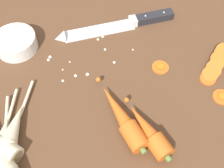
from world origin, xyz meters
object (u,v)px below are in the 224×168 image
Objects in this scene: whole_carrot at (123,118)px; parsnip_front at (3,142)px; prep_bowl at (16,42)px; parsnip_back at (12,134)px; carrot_slice_stray_mid at (222,97)px; carrot_slice_stray_near at (160,67)px; chefs_knife at (113,26)px; parsnip_mid_right at (5,161)px; carrot_slice_stack at (216,64)px; whole_carrot_second at (149,132)px.

parsnip_front is at bearing 157.55° from whole_carrot.
parsnip_front and prep_bowl have the same top height.
parsnip_back reaches higher than carrot_slice_stray_mid.
carrot_slice_stray_near is (40.81, -2.72, -1.62)cm from parsnip_front.
parsnip_back reaches higher than chefs_knife.
whole_carrot is at bearing 160.81° from carrot_slice_stray_mid.
chefs_knife is 45.05cm from parsnip_mid_right.
parsnip_back is 3.94× the size of carrot_slice_stray_mid.
parsnip_back is 48.60cm from carrot_slice_stray_mid.
parsnip_mid_right is at bearing -178.35° from carrot_slice_stray_near.
chefs_knife is at bearing 22.11° from parsnip_front.
parsnip_front reaches higher than carrot_slice_stray_near.
carrot_slice_stack is (52.31, -10.56, -0.67)cm from parsnip_front.
prep_bowl is (-25.55, 8.65, 1.50)cm from chefs_knife.
carrot_slice_stray_near is at bearing -45.08° from prep_bowl.
whole_carrot is 25.62cm from parsnip_front.
whole_carrot_second reaches higher than parsnip_front.
whole_carrot reaches higher than chefs_knife.
whole_carrot and whole_carrot_second have the same top height.
prep_bowl reaches higher than carrot_slice_stray_near.
prep_bowl is at bearing 128.18° from carrot_slice_stray_mid.
carrot_slice_stray_mid is (6.18, -15.17, -0.00)cm from carrot_slice_stray_near.
parsnip_back is at bearing 157.40° from carrot_slice_stray_mid.
prep_bowl is at bearing 107.58° from whole_carrot_second.
carrot_slice_stray_near is at bearing -3.82° from parsnip_front.
parsnip_back is at bearing 54.05° from parsnip_mid_right.
carrot_slice_stack is 1.13× the size of prep_bowl.
parsnip_mid_right is 42.12cm from carrot_slice_stray_near.
chefs_knife is 42.29cm from parsnip_front.
parsnip_front is at bearing 149.31° from whole_carrot_second.
parsnip_front reaches higher than carrot_slice_stray_mid.
chefs_knife is at bearing -18.70° from prep_bowl.
carrot_slice_stray_mid is (48.26, -13.96, -1.62)cm from parsnip_mid_right.
parsnip_mid_right is at bearing 172.95° from carrot_slice_stack.
whole_carrot_second is 1.55× the size of prep_bowl.
whole_carrot is 1.94× the size of prep_bowl.
chefs_knife is 30.03cm from whole_carrot.
parsnip_mid_right reaches higher than carrot_slice_stray_mid.
whole_carrot_second reaches higher than parsnip_mid_right.
carrot_slice_stack is at bearing 11.06° from whole_carrot_second.
parsnip_mid_right is (-27.61, 11.70, -0.12)cm from whole_carrot_second.
chefs_knife is 2.03× the size of parsnip_front.
carrot_slice_stray_mid is 54.03cm from prep_bowl.
whole_carrot_second is 1.37× the size of carrot_slice_stack.
carrot_slice_stray_mid is 0.40× the size of prep_bowl.
parsnip_front is 1.52× the size of prep_bowl.
carrot_slice_stack is at bearing -34.27° from carrot_slice_stray_near.
prep_bowl is at bearing 134.92° from carrot_slice_stray_near.
whole_carrot_second reaches higher than carrot_slice_stray_near.
parsnip_mid_right is 5.81cm from parsnip_back.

